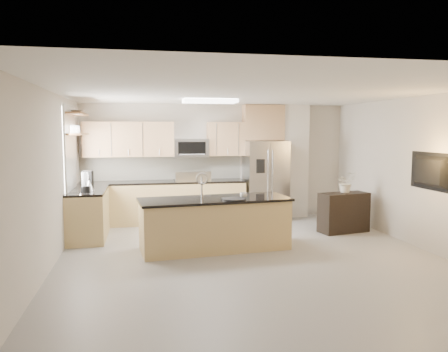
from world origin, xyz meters
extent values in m
plane|color=gray|center=(0.00, 0.00, 0.00)|extent=(6.50, 6.50, 0.00)
cube|color=white|center=(0.00, 0.00, 2.60)|extent=(6.00, 6.50, 0.02)
cube|color=beige|center=(0.00, 3.25, 1.30)|extent=(6.00, 0.02, 2.60)
cube|color=beige|center=(0.00, -3.25, 1.30)|extent=(6.00, 0.02, 2.60)
cube|color=beige|center=(-3.00, 0.00, 1.30)|extent=(0.02, 6.50, 2.60)
cube|color=beige|center=(3.00, 0.00, 1.30)|extent=(0.02, 6.50, 2.60)
cube|color=tan|center=(-1.23, 2.92, 0.44)|extent=(3.55, 0.65, 0.88)
cube|color=black|center=(-1.23, 2.92, 0.90)|extent=(3.55, 0.66, 0.04)
cube|color=white|center=(-1.23, 3.24, 1.18)|extent=(3.55, 0.02, 0.52)
cube|color=tan|center=(-2.67, 1.85, 0.44)|extent=(0.65, 1.50, 0.88)
cube|color=black|center=(-2.67, 1.85, 0.90)|extent=(0.66, 1.50, 0.04)
cube|color=black|center=(-0.60, 2.92, 0.45)|extent=(0.76, 0.64, 0.90)
cube|color=black|center=(-0.60, 2.92, 0.92)|extent=(0.76, 0.62, 0.03)
cube|color=#AFAFB1|center=(-0.60, 2.62, 1.03)|extent=(0.76, 0.04, 0.22)
cube|color=tan|center=(-1.94, 3.08, 1.83)|extent=(1.92, 0.33, 0.75)
cube|color=tan|center=(0.19, 3.08, 1.83)|extent=(0.82, 0.33, 0.75)
cube|color=#AFAFB1|center=(-0.60, 3.05, 1.63)|extent=(0.76, 0.40, 0.40)
cube|color=black|center=(-0.60, 2.85, 1.63)|extent=(0.60, 0.02, 0.28)
cube|color=#AFAFB1|center=(1.06, 2.88, 0.89)|extent=(0.92, 0.75, 1.78)
cube|color=gray|center=(1.06, 2.50, 0.89)|extent=(0.02, 0.01, 1.69)
cube|color=black|center=(0.84, 2.48, 1.25)|extent=(0.18, 0.03, 0.30)
cube|color=silver|center=(1.82, 3.10, 1.30)|extent=(0.60, 0.30, 2.60)
cube|color=white|center=(-2.98, 1.85, 1.65)|extent=(0.03, 1.05, 1.55)
cube|color=silver|center=(-2.97, 1.85, 1.65)|extent=(0.03, 1.15, 1.65)
cube|color=brown|center=(-2.85, 1.95, 1.95)|extent=(0.30, 1.20, 0.04)
cube|color=brown|center=(-2.85, 1.95, 2.32)|extent=(0.30, 1.20, 0.04)
cube|color=white|center=(-0.40, 1.60, 2.56)|extent=(1.00, 0.50, 0.06)
cube|color=tan|center=(-0.48, 0.63, 0.42)|extent=(2.54, 1.10, 0.84)
cube|color=black|center=(-0.48, 0.63, 0.86)|extent=(2.61, 1.17, 0.04)
cube|color=black|center=(-0.67, 0.63, 0.84)|extent=(0.52, 0.38, 0.01)
cylinder|color=#AFAFB1|center=(-0.67, 0.83, 1.05)|extent=(0.03, 0.03, 0.34)
torus|color=#AFAFB1|center=(-0.67, 0.78, 1.20)|extent=(0.21, 0.03, 0.21)
cube|color=black|center=(2.25, 1.39, 0.39)|extent=(1.05, 0.60, 0.79)
imported|color=silver|center=(0.01, 0.58, 0.92)|extent=(0.13, 0.13, 0.09)
cylinder|color=black|center=(-0.19, 0.41, 0.89)|extent=(0.45, 0.45, 0.02)
cylinder|color=black|center=(-2.67, 1.47, 0.97)|extent=(0.16, 0.16, 0.11)
cylinder|color=silver|center=(-2.67, 1.47, 1.15)|extent=(0.12, 0.12, 0.25)
cone|color=#AFAFB1|center=(-2.62, 1.63, 1.02)|extent=(0.19, 0.19, 0.21)
cylinder|color=black|center=(-2.62, 1.63, 1.14)|extent=(0.04, 0.04, 0.04)
cube|color=black|center=(-2.69, 2.07, 1.09)|extent=(0.19, 0.23, 0.33)
cylinder|color=#AFAFB1|center=(-2.69, 2.01, 1.01)|extent=(0.11, 0.11, 0.12)
imported|color=#AFAFB1|center=(-2.85, 2.12, 2.38)|extent=(0.34, 0.34, 0.08)
imported|color=beige|center=(2.31, 1.45, 1.09)|extent=(0.62, 0.56, 0.61)
imported|color=black|center=(2.91, -0.20, 1.35)|extent=(0.14, 1.08, 0.62)
camera|label=1|loc=(-1.67, -6.56, 2.02)|focal=35.00mm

